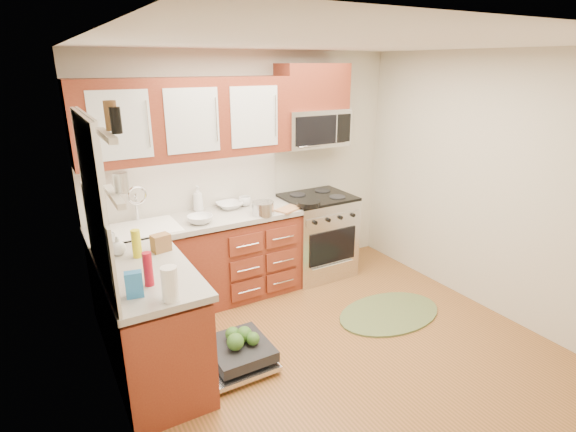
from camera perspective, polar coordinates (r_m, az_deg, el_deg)
floor at (r=4.08m, az=6.73°, el=-16.87°), size 3.50×3.50×0.00m
ceiling at (r=3.32m, az=8.49°, el=20.87°), size 3.50×3.50×0.00m
wall_back at (r=4.95m, az=-4.85°, el=5.68°), size 3.50×0.04×2.50m
wall_left at (r=2.86m, az=-21.81°, el=-5.69°), size 0.04×3.50×2.50m
wall_right at (r=4.74m, az=24.66°, el=3.41°), size 0.04×3.50×2.50m
base_cabinet_back at (r=4.70m, az=-11.04°, el=-6.01°), size 2.05×0.60×0.85m
base_cabinet_left at (r=3.74m, az=-16.94°, el=-13.42°), size 0.60×1.25×0.85m
countertop_back at (r=4.51m, az=-11.37°, el=-0.58°), size 2.07×0.64×0.05m
countertop_left at (r=3.52m, az=-17.51°, el=-6.81°), size 0.64×1.27×0.05m
backsplash_back at (r=4.69m, az=-12.80°, el=4.04°), size 2.05×0.02×0.57m
backsplash_left at (r=3.36m, az=-22.91°, el=-2.93°), size 0.02×1.25×0.57m
upper_cabinets at (r=4.42m, az=-12.78°, el=11.95°), size 2.05×0.35×0.75m
cabinet_over_mw at (r=5.00m, az=3.10°, el=16.12°), size 0.76×0.35×0.47m
range at (r=5.23m, az=3.65°, el=-2.45°), size 0.76×0.64×0.95m
microwave at (r=5.02m, az=3.17°, el=11.14°), size 0.76×0.38×0.40m
sink at (r=4.40m, az=-17.66°, el=-3.00°), size 0.62×0.50×0.26m
dishwasher at (r=3.88m, az=-6.77°, el=-17.14°), size 0.70×0.60×0.20m
window at (r=3.24m, az=-23.60°, el=2.53°), size 0.03×1.05×1.05m
window_blind at (r=3.17m, az=-23.93°, el=8.32°), size 0.02×0.96×0.40m
shelf_upper at (r=2.31m, az=-22.09°, el=9.46°), size 0.04×0.40×0.03m
shelf_lower at (r=2.37m, az=-21.21°, el=2.32°), size 0.04×0.40×0.03m
rug at (r=4.68m, az=12.74°, el=-11.95°), size 1.27×1.02×0.02m
skillet at (r=4.72m, az=2.61°, el=1.61°), size 0.33×0.33×0.05m
stock_pot at (r=4.51m, az=-3.20°, el=0.99°), size 0.26×0.26×0.13m
cutting_board at (r=4.66m, az=0.05°, el=0.88°), size 0.31×0.25×0.02m
canister at (r=4.70m, az=-11.34°, el=1.43°), size 0.09×0.09×0.14m
paper_towel_roll at (r=2.99m, az=-14.77°, el=-8.32°), size 0.11×0.11×0.23m
mustard_bottle at (r=3.70m, az=-18.69°, el=-3.34°), size 0.09×0.09×0.23m
red_bottle at (r=3.21m, az=-17.35°, el=-6.45°), size 0.08×0.08×0.24m
wooden_box at (r=3.77m, az=-15.84°, el=-3.29°), size 0.16×0.13×0.14m
blue_carton at (r=3.11m, az=-18.96°, el=-8.22°), size 0.12×0.08×0.18m
bowl_a at (r=4.75m, az=-7.42°, el=1.35°), size 0.29×0.29×0.06m
bowl_b at (r=4.35m, az=-11.11°, el=-0.42°), size 0.30×0.30×0.08m
cup at (r=4.80m, az=-5.50°, el=1.87°), size 0.16×0.16×0.10m
soap_bottle_a at (r=4.67m, az=-11.37°, el=2.17°), size 0.10×0.11×0.27m
soap_bottle_b at (r=3.93m, az=-22.01°, el=-2.54°), size 0.13×0.13×0.22m
soap_bottle_c at (r=3.81m, az=-20.79°, el=-3.52°), size 0.14×0.14×0.15m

